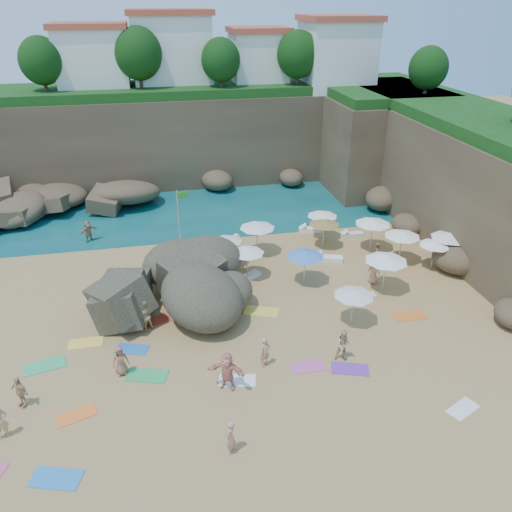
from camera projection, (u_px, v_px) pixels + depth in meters
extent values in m
plane|color=tan|center=(232.00, 315.00, 28.08)|extent=(120.00, 120.00, 0.00)
plane|color=#0C4751|center=(188.00, 162.00, 54.15)|extent=(120.00, 120.00, 0.00)
cube|color=brown|center=(210.00, 135.00, 48.32)|extent=(44.00, 8.00, 8.00)
cube|color=brown|center=(468.00, 180.00, 36.62)|extent=(8.00, 30.00, 8.00)
cube|color=brown|center=(376.00, 140.00, 46.68)|extent=(10.00, 12.00, 8.00)
cube|color=white|center=(93.00, 63.00, 44.28)|extent=(6.00, 5.00, 5.50)
cube|color=#B2472D|center=(88.00, 25.00, 42.89)|extent=(6.48, 5.40, 0.50)
cube|color=white|center=(172.00, 54.00, 46.18)|extent=(7.00, 6.00, 6.50)
cube|color=#B2472D|center=(169.00, 12.00, 44.56)|extent=(7.56, 6.48, 0.50)
cube|color=white|center=(258.00, 62.00, 47.10)|extent=(5.00, 5.00, 5.00)
cube|color=#B2472D|center=(258.00, 30.00, 45.83)|extent=(5.40, 5.40, 0.50)
cube|color=white|center=(336.00, 57.00, 46.39)|extent=(6.00, 6.00, 6.00)
cube|color=#B2472D|center=(339.00, 18.00, 44.89)|extent=(6.48, 6.48, 0.50)
sphere|color=#11380F|center=(41.00, 61.00, 41.61)|extent=(3.60, 3.60, 3.60)
sphere|color=#11380F|center=(138.00, 54.00, 42.87)|extent=(4.05, 4.05, 4.05)
sphere|color=#11380F|center=(221.00, 60.00, 43.52)|extent=(3.42, 3.42, 3.42)
sphere|color=#11380F|center=(298.00, 54.00, 44.63)|extent=(3.78, 3.78, 3.78)
sphere|color=#11380F|center=(428.00, 68.00, 40.43)|extent=(3.15, 3.15, 3.15)
cylinder|color=white|center=(4.00, 143.00, 49.52)|extent=(0.10, 0.10, 6.00)
cylinder|color=white|center=(20.00, 143.00, 49.79)|extent=(0.10, 0.10, 6.00)
cylinder|color=white|center=(36.00, 142.00, 50.06)|extent=(0.10, 0.10, 6.00)
cylinder|color=silver|center=(179.00, 219.00, 34.74)|extent=(0.09, 0.09, 4.27)
cube|color=green|center=(183.00, 195.00, 33.99)|extent=(0.72, 0.28, 0.48)
cylinder|color=silver|center=(226.00, 252.00, 32.97)|extent=(0.06, 0.06, 1.90)
cone|color=silver|center=(226.00, 239.00, 32.56)|extent=(2.13, 2.13, 0.32)
cylinder|color=silver|center=(247.00, 263.00, 31.47)|extent=(0.06, 0.06, 1.93)
cone|color=white|center=(247.00, 250.00, 31.05)|extent=(2.16, 2.16, 0.33)
cylinder|color=silver|center=(322.00, 226.00, 36.63)|extent=(0.06, 0.06, 1.97)
cone|color=silver|center=(322.00, 214.00, 36.20)|extent=(2.21, 2.21, 0.34)
cylinder|color=silver|center=(371.00, 235.00, 34.89)|extent=(0.06, 0.06, 2.21)
cone|color=white|center=(373.00, 221.00, 34.40)|extent=(2.48, 2.48, 0.38)
cylinder|color=silver|center=(401.00, 247.00, 33.29)|extent=(0.06, 0.06, 2.11)
cone|color=white|center=(403.00, 234.00, 32.83)|extent=(2.36, 2.36, 0.36)
cylinder|color=silver|center=(257.00, 239.00, 34.36)|extent=(0.06, 0.06, 2.17)
cone|color=silver|center=(257.00, 225.00, 33.89)|extent=(2.43, 2.43, 0.37)
cylinder|color=silver|center=(323.00, 234.00, 35.30)|extent=(0.06, 0.06, 1.96)
cone|color=#E75428|center=(324.00, 222.00, 34.87)|extent=(2.19, 2.19, 0.33)
cylinder|color=silver|center=(433.00, 255.00, 32.53)|extent=(0.05, 0.05, 1.87)
cone|color=white|center=(435.00, 243.00, 32.12)|extent=(2.10, 2.10, 0.32)
cylinder|color=silver|center=(447.00, 249.00, 32.99)|extent=(0.06, 0.06, 2.14)
cone|color=silver|center=(450.00, 235.00, 32.52)|extent=(2.41, 2.41, 0.37)
cylinder|color=silver|center=(384.00, 274.00, 29.92)|extent=(0.07, 0.07, 2.27)
cone|color=white|center=(386.00, 258.00, 29.42)|extent=(2.55, 2.55, 0.39)
cylinder|color=silver|center=(304.00, 268.00, 30.78)|extent=(0.06, 0.06, 2.09)
cone|color=#3D76D0|center=(305.00, 254.00, 30.33)|extent=(2.34, 2.34, 0.36)
cylinder|color=silver|center=(352.00, 308.00, 26.97)|extent=(0.06, 0.06, 1.95)
cone|color=silver|center=(354.00, 293.00, 26.54)|extent=(2.19, 2.19, 0.33)
cube|color=silver|center=(248.00, 277.00, 31.59)|extent=(1.84, 1.43, 0.28)
cube|color=white|center=(311.00, 229.00, 38.07)|extent=(1.87, 0.92, 0.28)
cube|color=silver|center=(352.00, 234.00, 37.30)|extent=(1.68, 0.56, 0.26)
cube|color=white|center=(328.00, 259.00, 33.80)|extent=(2.07, 1.19, 0.31)
cube|color=silver|center=(310.00, 259.00, 33.81)|extent=(1.87, 0.67, 0.29)
cube|color=silver|center=(361.00, 297.00, 29.51)|extent=(1.73, 0.60, 0.27)
cube|color=#247DC4|center=(56.00, 478.00, 18.51)|extent=(2.07, 1.47, 0.03)
cube|color=orange|center=(77.00, 415.00, 21.33)|extent=(1.82, 1.30, 0.03)
cube|color=green|center=(147.00, 375.00, 23.55)|extent=(2.14, 1.52, 0.03)
cube|color=yellow|center=(86.00, 343.00, 25.78)|extent=(1.76, 0.89, 0.03)
cube|color=white|center=(237.00, 380.00, 23.25)|extent=(1.84, 1.17, 0.03)
cube|color=purple|center=(350.00, 369.00, 23.97)|extent=(1.98, 1.42, 0.03)
cube|color=red|center=(153.00, 322.00, 27.46)|extent=(2.06, 1.55, 0.03)
cube|color=#226CB9|center=(132.00, 349.00, 25.33)|extent=(1.84, 1.34, 0.03)
cube|color=#CE5094|center=(309.00, 367.00, 24.13)|extent=(1.65, 0.83, 0.03)
cube|color=orange|center=(410.00, 316.00, 27.96)|extent=(1.85, 0.95, 0.03)
cube|color=#31AB63|center=(44.00, 366.00, 24.17)|extent=(2.11, 1.40, 0.03)
cube|color=yellow|center=(261.00, 311.00, 28.36)|extent=(2.18, 1.64, 0.03)
cube|color=white|center=(463.00, 409.00, 21.65)|extent=(1.68, 1.31, 0.03)
imported|color=tan|center=(0.00, 422.00, 19.90)|extent=(0.73, 0.62, 1.69)
imported|color=tan|center=(144.00, 315.00, 26.44)|extent=(1.11, 1.01, 1.84)
imported|color=#E9BF84|center=(236.00, 245.00, 33.99)|extent=(1.07, 1.15, 1.73)
imported|color=#A16950|center=(377.00, 256.00, 32.53)|extent=(0.68, 1.15, 1.83)
imported|color=tan|center=(374.00, 272.00, 30.82)|extent=(0.90, 0.78, 1.63)
imported|color=#AD8056|center=(88.00, 231.00, 36.27)|extent=(1.46, 1.16, 1.59)
imported|color=tan|center=(230.00, 437.00, 19.26)|extent=(0.64, 0.69, 1.59)
imported|color=tan|center=(23.00, 402.00, 21.76)|extent=(1.62, 1.77, 0.37)
imported|color=#915F48|center=(122.00, 370.00, 23.59)|extent=(1.03, 1.65, 0.41)
imported|color=#E48C77|center=(228.00, 383.00, 22.73)|extent=(2.43, 2.49, 0.50)
imported|color=tan|center=(265.00, 362.00, 24.15)|extent=(1.24, 1.62, 0.37)
imported|color=tan|center=(343.00, 354.00, 24.47)|extent=(1.14, 1.81, 0.64)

